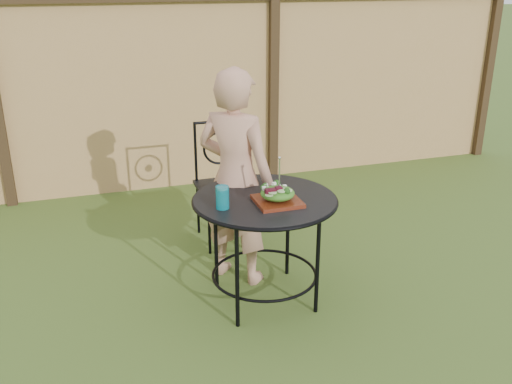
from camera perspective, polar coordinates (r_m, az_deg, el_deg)
ground at (r=3.93m, az=-5.98°, el=-10.43°), size 60.00×60.00×0.00m
fence at (r=5.63m, az=-11.16°, el=9.49°), size 8.00×0.12×1.90m
patio_table at (r=3.64m, az=0.88°, el=-2.61°), size 0.92×0.92×0.72m
patio_chair at (r=4.56m, az=-3.10°, el=1.28°), size 0.46×0.46×0.95m
diner at (r=3.85m, az=-2.07°, el=1.41°), size 0.64×0.64×1.50m
salad_plate at (r=3.50m, az=2.15°, el=-0.92°), size 0.27×0.27×0.02m
salad at (r=3.48m, az=2.17°, el=-0.13°), size 0.21×0.21×0.08m
fork at (r=3.44m, az=2.35°, el=1.91°), size 0.01×0.01×0.18m
drinking_glass at (r=3.41m, az=-3.38°, el=-0.54°), size 0.08×0.08×0.14m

